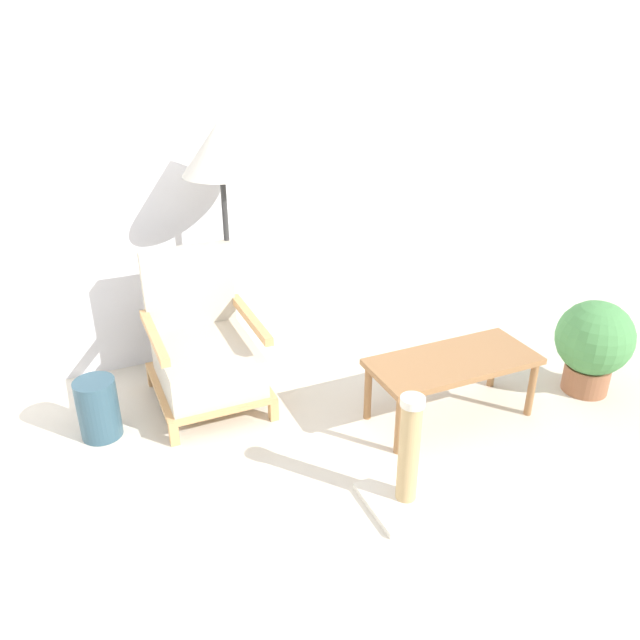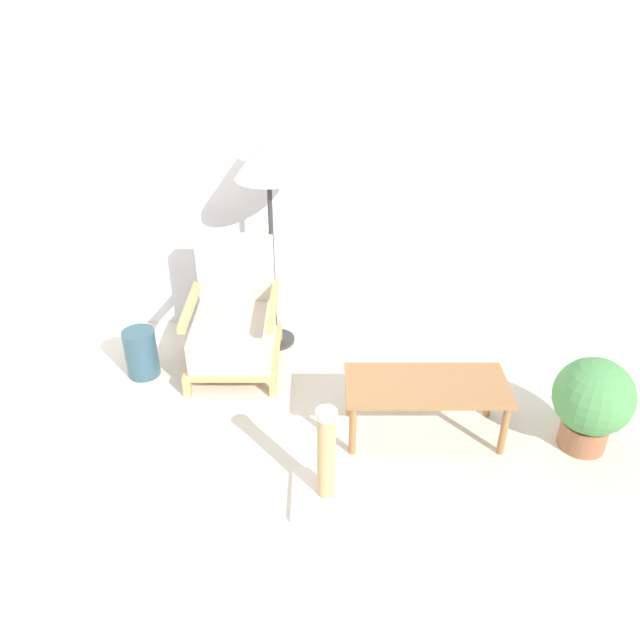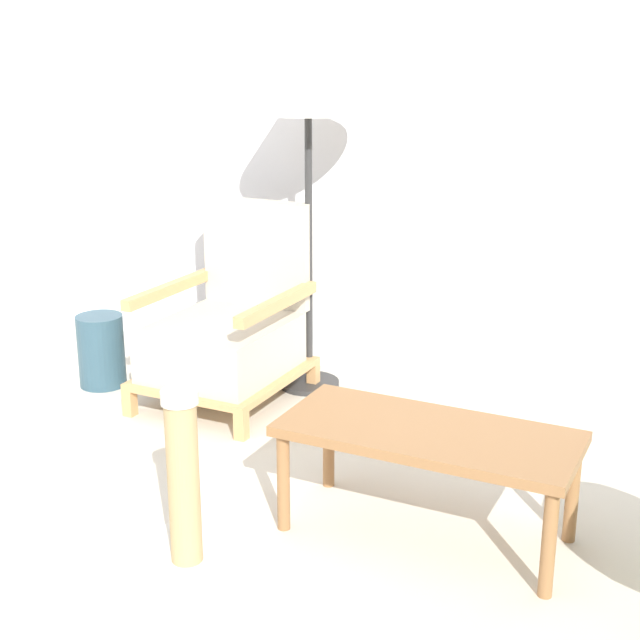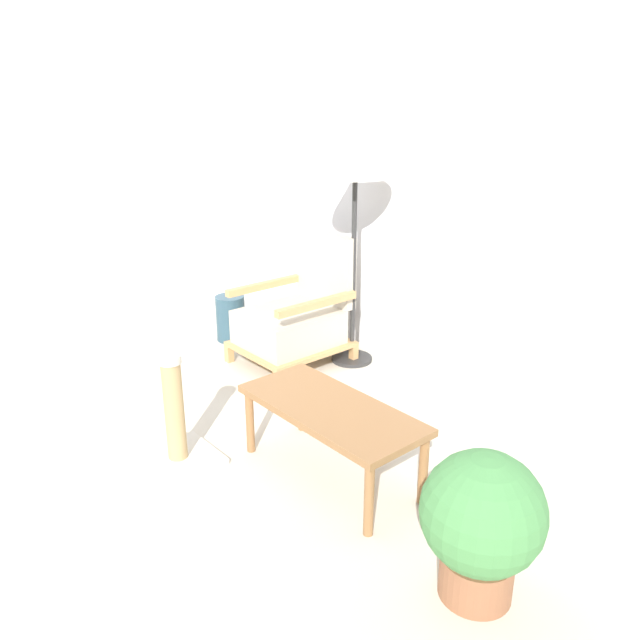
# 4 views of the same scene
# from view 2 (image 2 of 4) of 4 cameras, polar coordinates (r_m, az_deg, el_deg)

# --- Properties ---
(ground_plane) EXTENTS (14.00, 14.00, 0.00)m
(ground_plane) POSITION_cam_2_polar(r_m,az_deg,el_deg) (3.43, -1.80, -18.84)
(ground_plane) COLOR beige
(wall_back) EXTENTS (8.00, 0.06, 2.70)m
(wall_back) POSITION_cam_2_polar(r_m,az_deg,el_deg) (4.56, -1.45, 14.72)
(wall_back) COLOR silver
(wall_back) RESTS_ON ground_plane
(armchair) EXTENTS (0.63, 0.73, 0.90)m
(armchair) POSITION_cam_2_polar(r_m,az_deg,el_deg) (4.45, -8.07, -0.45)
(armchair) COLOR tan
(armchair) RESTS_ON ground_plane
(floor_lamp) EXTENTS (0.47, 0.47, 1.61)m
(floor_lamp) POSITION_cam_2_polar(r_m,az_deg,el_deg) (4.26, -5.01, 14.07)
(floor_lamp) COLOR #2D2D2D
(floor_lamp) RESTS_ON ground_plane
(coffee_table) EXTENTS (0.97, 0.43, 0.39)m
(coffee_table) POSITION_cam_2_polar(r_m,az_deg,el_deg) (3.81, 9.49, -6.26)
(coffee_table) COLOR olive
(coffee_table) RESTS_ON ground_plane
(vase) EXTENTS (0.23, 0.23, 0.35)m
(vase) POSITION_cam_2_polar(r_m,az_deg,el_deg) (4.55, -16.24, -2.96)
(vase) COLOR #2D4C5B
(vase) RESTS_ON ground_plane
(potted_plant) EXTENTS (0.46, 0.46, 0.60)m
(potted_plant) POSITION_cam_2_polar(r_m,az_deg,el_deg) (4.01, 23.42, -6.75)
(potted_plant) COLOR #935B3D
(potted_plant) RESTS_ON ground_plane
(scratching_post) EXTENTS (0.38, 0.38, 0.60)m
(scratching_post) POSITION_cam_2_polar(r_m,az_deg,el_deg) (3.46, 0.38, -13.60)
(scratching_post) COLOR beige
(scratching_post) RESTS_ON ground_plane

